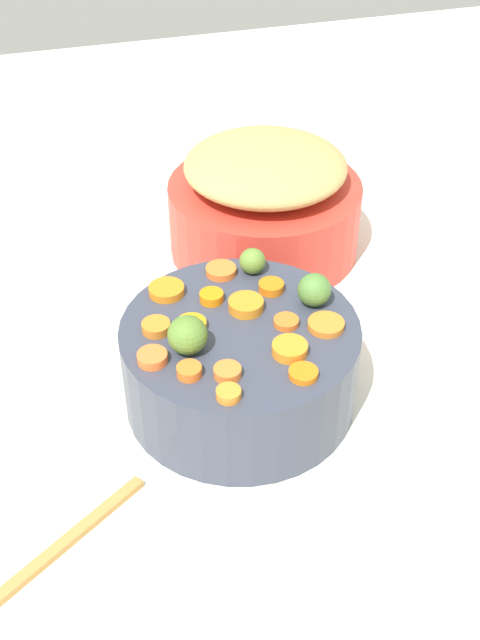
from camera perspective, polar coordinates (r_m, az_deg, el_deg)
The scene contains 22 objects.
tabletop at distance 0.87m, azimuth -2.07°, elevation -7.88°, with size 2.40×2.40×0.02m, color white.
serving_bowl_carrots at distance 0.85m, azimuth 0.00°, elevation -3.24°, with size 0.26×0.26×0.10m, color #373D4D.
metal_pot at distance 1.09m, azimuth 1.79°, elevation 7.53°, with size 0.26×0.26×0.10m, color red.
stuffing_mound at distance 1.06m, azimuth 1.87°, elevation 11.21°, with size 0.22×0.22×0.06m, color tan.
carrot_slice_0 at distance 0.76m, azimuth 4.65°, elevation -3.91°, with size 0.03×0.03×0.01m, color orange.
carrot_slice_1 at distance 0.81m, azimuth -3.57°, elevation -0.36°, with size 0.03×0.03×0.01m, color orange.
carrot_slice_2 at distance 0.78m, azimuth -6.42°, elevation -2.76°, with size 0.03×0.03×0.01m, color orange.
carrot_slice_3 at distance 0.86m, azimuth -5.39°, elevation 2.19°, with size 0.04×0.04×0.01m, color orange.
carrot_slice_4 at distance 0.76m, azimuth -3.74°, elevation -3.74°, with size 0.02×0.02×0.01m, color orange.
carrot_slice_5 at distance 0.78m, azimuth 3.66°, elevation -2.13°, with size 0.04×0.04×0.01m, color orange.
carrot_slice_6 at distance 0.73m, azimuth -1.03°, elevation -5.45°, with size 0.02×0.02×0.01m, color orange.
carrot_slice_7 at distance 0.76m, azimuth -0.92°, elevation -3.82°, with size 0.03×0.03×0.01m, color orange.
carrot_slice_8 at distance 0.82m, azimuth 3.40°, elevation -0.13°, with size 0.03×0.03×0.01m, color orange.
carrot_slice_9 at distance 0.81m, azimuth 6.39°, elevation -0.48°, with size 0.04×0.04×0.01m, color orange.
carrot_slice_10 at distance 0.85m, azimuth -2.10°, elevation 1.71°, with size 0.03×0.03×0.01m, color orange.
carrot_slice_11 at distance 0.81m, azimuth -6.16°, elevation -0.50°, with size 0.03×0.03×0.01m, color orange.
carrot_slice_12 at distance 0.83m, azimuth 0.43°, elevation 1.11°, with size 0.04×0.04×0.01m, color orange.
carrot_slice_13 at distance 0.86m, azimuth 2.30°, elevation 2.45°, with size 0.03×0.03×0.01m, color orange.
carrot_slice_14 at distance 0.89m, azimuth -1.40°, elevation 3.64°, with size 0.04×0.04×0.01m, color orange.
brussels_sprout_0 at distance 0.84m, azimuth 5.45°, elevation 2.21°, with size 0.04×0.04×0.04m, color #4E7E36.
brussels_sprout_1 at distance 0.77m, azimuth -3.86°, elevation -1.10°, with size 0.04×0.04×0.04m, color #557C2E.
brussels_sprout_2 at distance 0.89m, azimuth 0.92°, elevation 4.33°, with size 0.03×0.03×0.03m, color olive.
Camera 1 is at (-0.58, 0.14, 0.64)m, focal length 43.76 mm.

